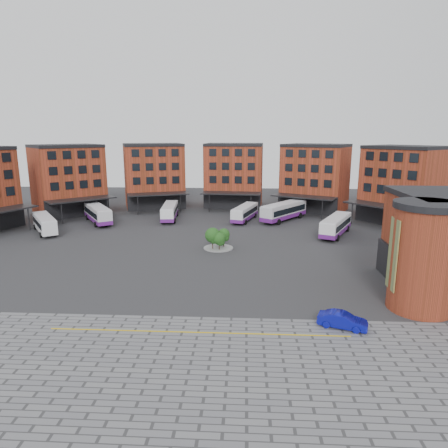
{
  "coord_description": "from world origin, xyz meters",
  "views": [
    {
      "loc": [
        5.91,
        -45.31,
        16.76
      ],
      "look_at": [
        2.91,
        10.88,
        4.0
      ],
      "focal_mm": 32.0,
      "sensor_mm": 36.0,
      "label": 1
    }
  ],
  "objects_px": {
    "bus_c": "(170,211)",
    "bus_f": "(336,225)",
    "bus_b": "(98,214)",
    "bus_e": "(284,211)",
    "bus_d": "(245,213)",
    "blue_car": "(343,320)",
    "tree_island": "(218,238)",
    "bus_a": "(44,223)"
  },
  "relations": [
    {
      "from": "bus_a",
      "to": "bus_c",
      "type": "height_order",
      "value": "bus_c"
    },
    {
      "from": "tree_island",
      "to": "bus_a",
      "type": "relative_size",
      "value": 0.44
    },
    {
      "from": "bus_e",
      "to": "tree_island",
      "type": "bearing_deg",
      "value": -81.96
    },
    {
      "from": "bus_d",
      "to": "bus_e",
      "type": "xyz_separation_m",
      "value": [
        7.67,
        0.51,
        0.3
      ]
    },
    {
      "from": "bus_d",
      "to": "bus_e",
      "type": "relative_size",
      "value": 0.93
    },
    {
      "from": "bus_b",
      "to": "bus_e",
      "type": "relative_size",
      "value": 0.96
    },
    {
      "from": "tree_island",
      "to": "bus_f",
      "type": "xyz_separation_m",
      "value": [
        19.31,
        9.39,
        -0.05
      ]
    },
    {
      "from": "bus_d",
      "to": "bus_c",
      "type": "bearing_deg",
      "value": -163.62
    },
    {
      "from": "bus_f",
      "to": "tree_island",
      "type": "bearing_deg",
      "value": -127.91
    },
    {
      "from": "bus_c",
      "to": "bus_f",
      "type": "height_order",
      "value": "bus_f"
    },
    {
      "from": "tree_island",
      "to": "bus_d",
      "type": "height_order",
      "value": "tree_island"
    },
    {
      "from": "bus_a",
      "to": "bus_e",
      "type": "relative_size",
      "value": 0.85
    },
    {
      "from": "bus_d",
      "to": "blue_car",
      "type": "height_order",
      "value": "bus_d"
    },
    {
      "from": "bus_b",
      "to": "bus_c",
      "type": "bearing_deg",
      "value": -17.93
    },
    {
      "from": "bus_e",
      "to": "bus_f",
      "type": "relative_size",
      "value": 1.03
    },
    {
      "from": "tree_island",
      "to": "bus_b",
      "type": "height_order",
      "value": "same"
    },
    {
      "from": "bus_d",
      "to": "bus_f",
      "type": "xyz_separation_m",
      "value": [
        15.32,
        -10.8,
        0.12
      ]
    },
    {
      "from": "bus_d",
      "to": "bus_f",
      "type": "height_order",
      "value": "bus_f"
    },
    {
      "from": "bus_a",
      "to": "bus_d",
      "type": "bearing_deg",
      "value": -16.96
    },
    {
      "from": "bus_c",
      "to": "bus_f",
      "type": "bearing_deg",
      "value": -25.16
    },
    {
      "from": "bus_b",
      "to": "bus_f",
      "type": "height_order",
      "value": "bus_b"
    },
    {
      "from": "tree_island",
      "to": "bus_e",
      "type": "relative_size",
      "value": 0.38
    },
    {
      "from": "bus_e",
      "to": "blue_car",
      "type": "distance_m",
      "value": 44.7
    },
    {
      "from": "bus_b",
      "to": "bus_c",
      "type": "height_order",
      "value": "bus_b"
    },
    {
      "from": "bus_a",
      "to": "bus_c",
      "type": "xyz_separation_m",
      "value": [
        19.61,
        11.83,
        -0.1
      ]
    },
    {
      "from": "bus_c",
      "to": "bus_f",
      "type": "distance_m",
      "value": 32.23
    },
    {
      "from": "bus_a",
      "to": "bus_f",
      "type": "relative_size",
      "value": 0.88
    },
    {
      "from": "bus_a",
      "to": "bus_b",
      "type": "relative_size",
      "value": 0.89
    },
    {
      "from": "tree_island",
      "to": "bus_c",
      "type": "height_order",
      "value": "tree_island"
    },
    {
      "from": "tree_island",
      "to": "bus_d",
      "type": "bearing_deg",
      "value": 78.82
    },
    {
      "from": "tree_island",
      "to": "bus_e",
      "type": "distance_m",
      "value": 23.76
    },
    {
      "from": "tree_island",
      "to": "bus_a",
      "type": "bearing_deg",
      "value": 164.33
    },
    {
      "from": "bus_a",
      "to": "bus_e",
      "type": "height_order",
      "value": "bus_e"
    },
    {
      "from": "bus_b",
      "to": "bus_f",
      "type": "distance_m",
      "value": 44.18
    },
    {
      "from": "bus_d",
      "to": "bus_b",
      "type": "bearing_deg",
      "value": -155.94
    },
    {
      "from": "bus_c",
      "to": "blue_car",
      "type": "distance_m",
      "value": 50.31
    },
    {
      "from": "tree_island",
      "to": "bus_f",
      "type": "height_order",
      "value": "tree_island"
    },
    {
      "from": "bus_e",
      "to": "bus_f",
      "type": "xyz_separation_m",
      "value": [
        7.65,
        -11.31,
        -0.18
      ]
    },
    {
      "from": "bus_b",
      "to": "blue_car",
      "type": "bearing_deg",
      "value": -80.97
    },
    {
      "from": "blue_car",
      "to": "bus_d",
      "type": "bearing_deg",
      "value": 30.84
    },
    {
      "from": "tree_island",
      "to": "blue_car",
      "type": "bearing_deg",
      "value": -62.06
    },
    {
      "from": "bus_b",
      "to": "bus_d",
      "type": "height_order",
      "value": "bus_b"
    }
  ]
}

